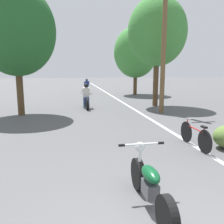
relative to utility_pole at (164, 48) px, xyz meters
The scene contains 9 objects.
lane_stripe_edge 5.12m from the utility_pole, 106.98° to the left, with size 0.14×48.00×0.01m, color white.
utility_pole is the anchor object (origin of this frame).
roadside_tree_right_near 2.53m from the utility_pole, 77.56° to the left, with size 3.52×3.17×6.46m.
roadside_tree_right_far 8.89m from the utility_pole, 82.94° to the left, with size 3.81×3.43×5.87m.
roadside_tree_left 7.20m from the utility_pole, behind, with size 3.72×3.34×6.19m.
motorcycle_foreground 9.40m from the utility_pole, 113.42° to the right, with size 0.84×1.96×0.97m.
motorcycle_rider_lead 5.15m from the utility_pole, 150.44° to the left, with size 0.50×2.05×1.44m.
motorcycle_rider_far 11.23m from the utility_pole, 106.42° to the left, with size 0.50×1.96×1.39m.
bicycle_parked 6.37m from the utility_pole, 102.41° to the right, with size 0.44×1.69×0.77m.
Camera 1 is at (-1.43, -2.38, 2.27)m, focal length 38.00 mm.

